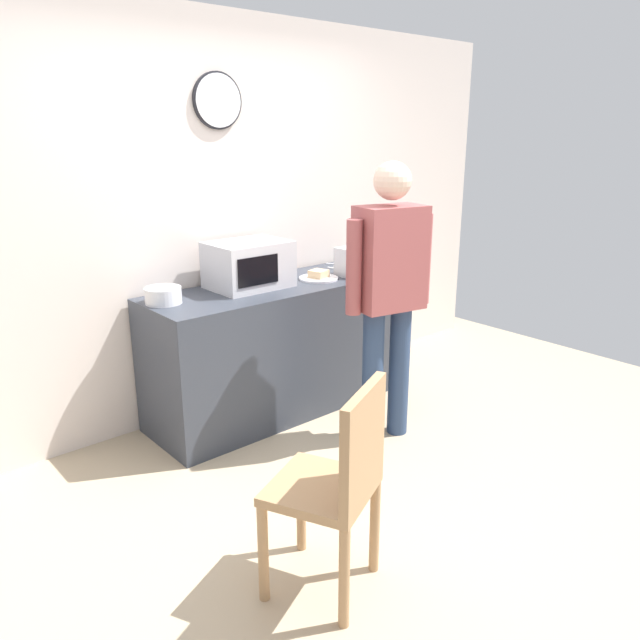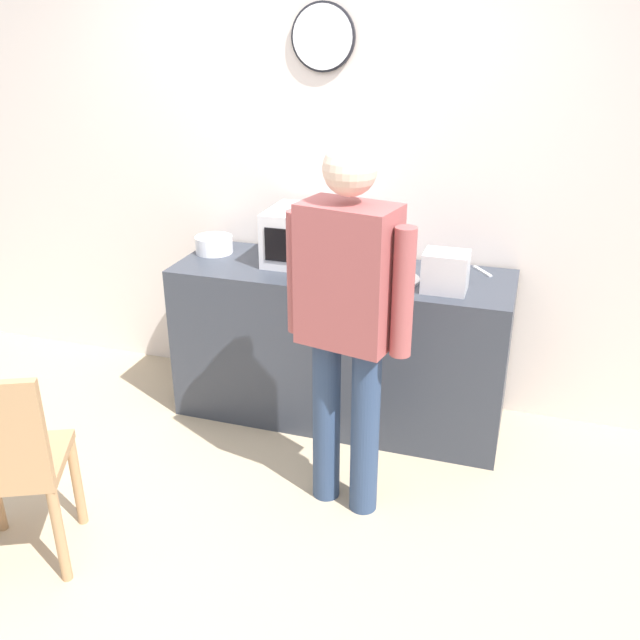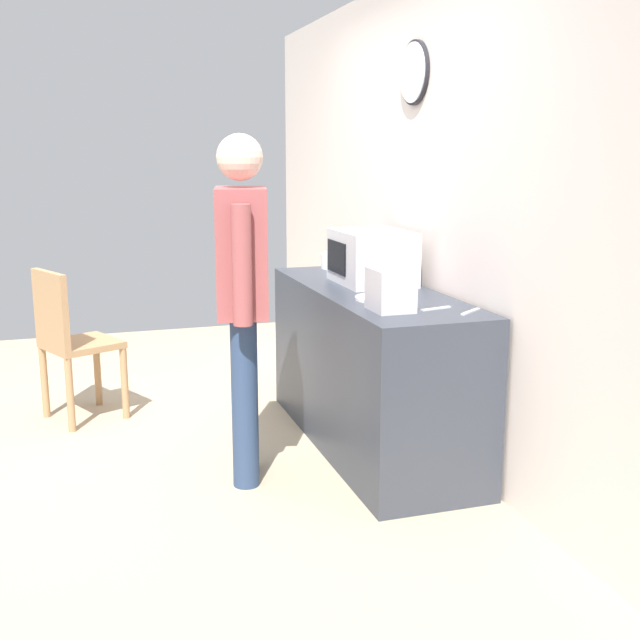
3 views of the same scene
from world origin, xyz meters
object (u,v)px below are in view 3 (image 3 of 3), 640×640
at_px(person_standing, 242,283).
at_px(wooden_chair, 70,338).
at_px(salad_bowl, 338,261).
at_px(spoon_utensil, 436,309).
at_px(sandwich_plate, 382,296).
at_px(fork_utensil, 471,312).
at_px(toaster, 391,290).
at_px(microwave, 372,257).

xyz_separation_m(person_standing, wooden_chair, (-1.16, -0.83, -0.48)).
height_order(salad_bowl, spoon_utensil, salad_bowl).
height_order(sandwich_plate, fork_utensil, sandwich_plate).
xyz_separation_m(toaster, person_standing, (-0.32, -0.64, 0.01)).
height_order(microwave, sandwich_plate, microwave).
bearing_deg(toaster, microwave, 165.20).
bearing_deg(salad_bowl, wooden_chair, -94.19).
height_order(person_standing, wooden_chair, person_standing).
bearing_deg(salad_bowl, toaster, -8.54).
relative_size(salad_bowl, spoon_utensil, 1.27).
relative_size(toaster, wooden_chair, 0.23).
distance_m(microwave, sandwich_plate, 0.52).
distance_m(sandwich_plate, toaster, 0.29).
xyz_separation_m(sandwich_plate, wooden_chair, (-1.22, -1.53, -0.39)).
xyz_separation_m(microwave, sandwich_plate, (0.48, -0.13, -0.13)).
bearing_deg(toaster, salad_bowl, 171.46).
relative_size(microwave, toaster, 2.27).
height_order(spoon_utensil, person_standing, person_standing).
bearing_deg(person_standing, toaster, 63.13).
relative_size(toaster, spoon_utensil, 1.29).
bearing_deg(wooden_chair, sandwich_plate, 51.53).
distance_m(sandwich_plate, salad_bowl, 1.10).
xyz_separation_m(sandwich_plate, toaster, (0.27, -0.07, 0.08)).
bearing_deg(toaster, person_standing, -116.87).
xyz_separation_m(salad_bowl, fork_utensil, (1.52, 0.14, -0.04)).
height_order(fork_utensil, spoon_utensil, same).
bearing_deg(fork_utensil, microwave, -171.14).
bearing_deg(sandwich_plate, person_standing, -94.43).
distance_m(microwave, spoon_utensil, 0.81).
bearing_deg(toaster, spoon_utensil, 79.38).
height_order(microwave, fork_utensil, microwave).
relative_size(fork_utensil, person_standing, 0.10).
distance_m(salad_bowl, wooden_chair, 1.73).
relative_size(microwave, spoon_utensil, 2.94).
height_order(toaster, fork_utensil, toaster).
xyz_separation_m(toaster, fork_utensil, (0.16, 0.34, -0.10)).
distance_m(salad_bowl, toaster, 1.38).
height_order(microwave, toaster, microwave).
relative_size(sandwich_plate, toaster, 1.22).
relative_size(sandwich_plate, fork_utensil, 1.58).
xyz_separation_m(spoon_utensil, person_standing, (-0.37, -0.86, 0.11)).
xyz_separation_m(microwave, spoon_utensil, (0.80, 0.02, -0.15)).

